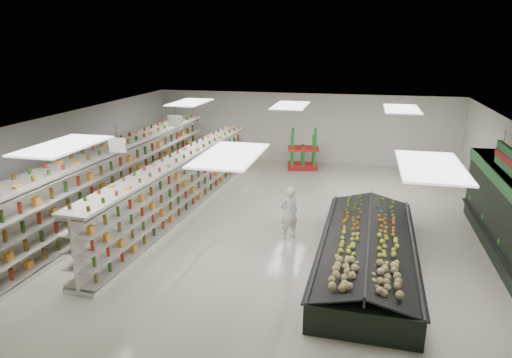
% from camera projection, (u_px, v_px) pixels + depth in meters
% --- Properties ---
extents(floor, '(16.00, 16.00, 0.00)m').
position_uv_depth(floor, '(268.00, 224.00, 14.24)').
color(floor, beige).
rests_on(floor, ground).
extents(ceiling, '(14.00, 16.00, 0.02)m').
position_uv_depth(ceiling, '(269.00, 122.00, 13.32)').
color(ceiling, white).
rests_on(ceiling, wall_back).
extents(wall_back, '(14.00, 0.02, 3.20)m').
position_uv_depth(wall_back, '(303.00, 128.00, 21.24)').
color(wall_back, silver).
rests_on(wall_back, floor).
extents(wall_front, '(14.00, 0.02, 3.20)m').
position_uv_depth(wall_front, '(151.00, 331.00, 6.32)').
color(wall_front, silver).
rests_on(wall_front, floor).
extents(wall_left, '(0.02, 16.00, 3.20)m').
position_uv_depth(wall_left, '(65.00, 161.00, 15.31)').
color(wall_left, silver).
rests_on(wall_left, floor).
extents(aisle_sign_near, '(0.52, 0.06, 0.75)m').
position_uv_depth(aisle_sign_near, '(117.00, 145.00, 12.41)').
color(aisle_sign_near, white).
rests_on(aisle_sign_near, ceiling).
extents(aisle_sign_far, '(0.52, 0.06, 0.75)m').
position_uv_depth(aisle_sign_far, '(175.00, 121.00, 16.14)').
color(aisle_sign_far, white).
rests_on(aisle_sign_far, ceiling).
extents(gondola_left, '(1.31, 12.98, 2.25)m').
position_uv_depth(gondola_left, '(115.00, 183.00, 14.88)').
color(gondola_left, white).
rests_on(gondola_left, floor).
extents(gondola_center, '(1.39, 11.13, 1.92)m').
position_uv_depth(gondola_center, '(182.00, 186.00, 15.03)').
color(gondola_center, white).
rests_on(gondola_center, floor).
extents(produce_island, '(2.52, 6.56, 0.97)m').
position_uv_depth(produce_island, '(367.00, 249.00, 11.46)').
color(produce_island, black).
rests_on(produce_island, floor).
extents(soda_endcap, '(1.50, 1.16, 1.72)m').
position_uv_depth(soda_endcap, '(303.00, 150.00, 20.19)').
color(soda_endcap, '#AB1317').
rests_on(soda_endcap, floor).
extents(shopper_main, '(0.67, 0.63, 1.54)m').
position_uv_depth(shopper_main, '(289.00, 213.00, 13.00)').
color(shopper_main, white).
rests_on(shopper_main, floor).
extents(shopper_background, '(0.61, 0.82, 1.52)m').
position_uv_depth(shopper_background, '(192.00, 158.00, 19.12)').
color(shopper_background, '#93845A').
rests_on(shopper_background, floor).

